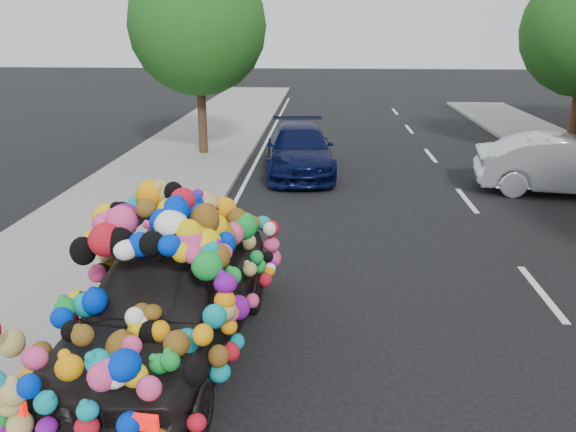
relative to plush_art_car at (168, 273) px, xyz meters
name	(u,v)px	position (x,y,z in m)	size (l,w,h in m)	color
ground	(315,286)	(1.80, 2.05, -1.12)	(100.00, 100.00, 0.00)	black
sidewalk	(57,276)	(-2.50, 2.05, -1.06)	(4.00, 60.00, 0.12)	gray
kerb	(172,279)	(-0.55, 2.05, -1.06)	(0.15, 60.00, 0.13)	gray
lane_markings	(541,293)	(5.40, 2.05, -1.12)	(6.00, 50.00, 0.01)	silver
tree_near_sidewalk	(198,26)	(-2.00, 11.55, 2.90)	(4.20, 4.20, 6.13)	#332114
plush_art_car	(168,273)	(0.00, 0.00, 0.00)	(2.58, 4.89, 2.19)	black
navy_sedan	(299,150)	(1.21, 9.59, -0.46)	(1.86, 4.57, 1.33)	#060C32
silver_hatchback	(568,165)	(8.00, 7.83, -0.40)	(1.54, 4.41, 1.45)	silver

